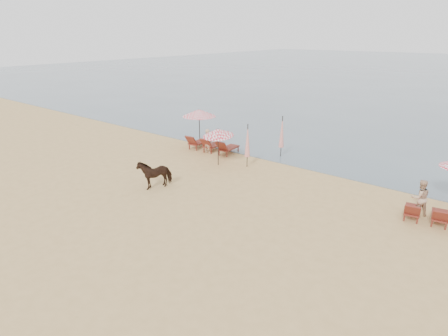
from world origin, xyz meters
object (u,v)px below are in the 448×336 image
(beachgoer_right_a, at_px, (420,198))
(umbrella_closed_right, at_px, (282,132))
(lounger_cluster_left, at_px, (211,144))
(umbrella_open_left_b, at_px, (218,132))
(umbrella_closed_left, at_px, (248,141))
(beachgoer_left, at_px, (208,141))
(cow, at_px, (155,173))
(umbrella_open_left_a, at_px, (199,113))

(beachgoer_right_a, bearing_deg, umbrella_closed_right, -59.17)
(lounger_cluster_left, bearing_deg, umbrella_open_left_b, -45.91)
(lounger_cluster_left, height_order, umbrella_open_left_b, umbrella_open_left_b)
(umbrella_closed_left, relative_size, beachgoer_right_a, 1.58)
(beachgoer_left, xyz_separation_m, beachgoer_right_a, (12.24, -1.04, 0.00))
(lounger_cluster_left, relative_size, umbrella_open_left_b, 1.43)
(cow, bearing_deg, umbrella_closed_right, 92.42)
(umbrella_open_left_b, bearing_deg, beachgoer_left, 152.66)
(cow, bearing_deg, beachgoer_right_a, 42.85)
(umbrella_closed_left, xyz_separation_m, beachgoer_right_a, (8.90, -0.51, -0.73))
(umbrella_closed_left, bearing_deg, umbrella_open_left_a, 163.59)
(lounger_cluster_left, bearing_deg, cow, -80.67)
(cow, xyz_separation_m, beachgoer_left, (-1.47, 5.65, 0.10))
(beachgoer_left, bearing_deg, umbrella_closed_left, 173.28)
(cow, bearing_deg, umbrella_closed_left, 89.63)
(umbrella_open_left_b, relative_size, cow, 1.36)
(cow, bearing_deg, beachgoer_left, 124.25)
(lounger_cluster_left, height_order, umbrella_open_left_a, umbrella_open_left_a)
(beachgoer_right_a, bearing_deg, umbrella_open_left_b, -36.51)
(umbrella_open_left_a, relative_size, umbrella_closed_right, 0.98)
(umbrella_open_left_b, bearing_deg, umbrella_closed_left, 34.84)
(lounger_cluster_left, bearing_deg, beachgoer_right_a, -11.52)
(lounger_cluster_left, height_order, cow, cow)
(umbrella_open_left_a, relative_size, umbrella_closed_left, 1.00)
(umbrella_closed_right, xyz_separation_m, beachgoer_right_a, (8.33, -3.24, -0.76))
(umbrella_open_left_b, xyz_separation_m, umbrella_closed_right, (2.03, 3.50, -0.36))
(umbrella_open_left_a, xyz_separation_m, umbrella_closed_left, (4.82, -1.42, -0.70))
(umbrella_open_left_b, distance_m, umbrella_closed_left, 1.69)
(cow, relative_size, beachgoer_right_a, 1.03)
(lounger_cluster_left, xyz_separation_m, umbrella_open_left_a, (-1.42, 0.50, 1.75))
(lounger_cluster_left, distance_m, umbrella_closed_right, 4.49)
(lounger_cluster_left, distance_m, umbrella_open_left_a, 2.31)
(lounger_cluster_left, distance_m, beachgoer_right_a, 12.39)
(umbrella_open_left_b, relative_size, beachgoer_right_a, 1.41)
(lounger_cluster_left, relative_size, beachgoer_right_a, 2.03)
(umbrella_open_left_a, relative_size, umbrella_open_left_b, 1.12)
(umbrella_closed_left, xyz_separation_m, beachgoer_left, (-3.34, 0.53, -0.73))
(umbrella_closed_left, height_order, beachgoer_left, umbrella_closed_left)
(umbrella_closed_left, bearing_deg, beachgoer_left, 170.96)
(umbrella_closed_left, bearing_deg, umbrella_open_left_b, -152.42)
(cow, distance_m, beachgoer_right_a, 11.72)
(beachgoer_left, bearing_deg, umbrella_closed_right, -148.26)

